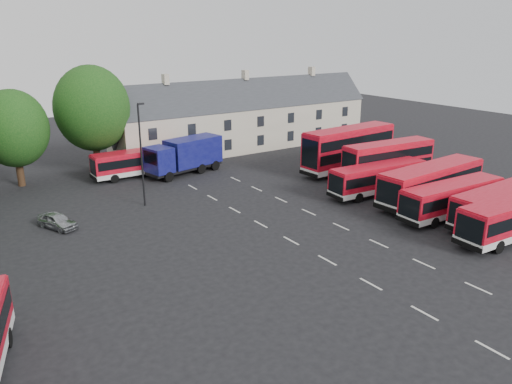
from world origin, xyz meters
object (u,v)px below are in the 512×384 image
(bus_dd_south, at_px, (388,160))
(silver_car, at_px, (57,221))
(lamppost, at_px, (141,152))
(box_truck, at_px, (185,155))

(bus_dd_south, relative_size, silver_car, 2.84)
(bus_dd_south, distance_m, silver_car, 31.61)
(silver_car, distance_m, lamppost, 8.92)
(bus_dd_south, distance_m, box_truck, 21.28)
(bus_dd_south, height_order, silver_car, bus_dd_south)
(bus_dd_south, distance_m, lamppost, 24.43)
(bus_dd_south, bearing_deg, box_truck, 141.46)
(box_truck, distance_m, silver_car, 17.77)
(bus_dd_south, height_order, box_truck, bus_dd_south)
(bus_dd_south, bearing_deg, lamppost, 167.46)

